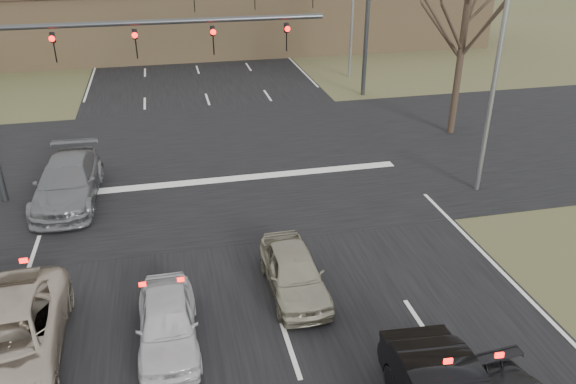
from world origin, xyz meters
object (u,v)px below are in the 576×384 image
Objects in this scene: mast_arm_far at (319,7)px; building at (214,13)px; car_white_sedan at (167,323)px; streetlight_right_near at (496,43)px; car_grey_ahead at (68,182)px; car_silver_ahead at (294,272)px; mast_arm_near at (75,59)px; car_silver_suv at (5,342)px.

building is at bearing 105.58° from mast_arm_far.
mast_arm_far is at bearing 65.01° from car_white_sedan.
car_grey_ahead is at bearing 170.51° from streetlight_right_near.
building is at bearing 74.40° from car_grey_ahead.
building is 28.97m from streetlight_right_near.
car_grey_ahead is 9.92m from car_silver_ahead.
mast_arm_far is (11.41, 10.00, -0.06)m from mast_arm_near.
streetlight_right_near is 1.84× the size of car_silver_suv.
car_silver_ahead is (7.14, 1.44, -0.12)m from car_silver_suv.
car_silver_ahead reaches higher than car_white_sedan.
building reaches higher than car_silver_suv.
mast_arm_near is 10.44m from car_white_sedan.
mast_arm_near reaches higher than car_white_sedan.
car_silver_ahead is at bearing -44.77° from car_grey_ahead.
car_silver_suv is (-1.27, -9.18, -4.32)m from mast_arm_near.
car_silver_suv is 7.28m from car_silver_ahead.
car_white_sedan is at bearing -67.05° from car_grey_ahead.
car_white_sedan is at bearing -158.77° from car_silver_ahead.
mast_arm_near is at bearing -106.13° from building.
mast_arm_far is 2.13× the size of car_grey_ahead.
mast_arm_far is 3.01× the size of car_silver_ahead.
mast_arm_near is 15.17m from mast_arm_far.
car_white_sedan is at bearing -152.29° from streetlight_right_near.
car_silver_suv is 3.65m from car_white_sedan.
car_grey_ahead is (-0.91, -0.50, -4.32)m from mast_arm_near.
mast_arm_far reaches higher than car_silver_ahead.
streetlight_right_near is at bearing -78.53° from mast_arm_far.
mast_arm_far reaches higher than building.
building is at bearing 74.28° from car_silver_suv.
car_silver_ahead is (-1.36, -32.74, -2.03)m from building.
car_grey_ahead is (-12.32, -10.50, -4.26)m from mast_arm_far.
car_silver_suv is at bearing -179.04° from car_white_sedan.
car_grey_ahead is (-3.29, 8.63, 0.14)m from car_white_sedan.
mast_arm_near is 14.38m from streetlight_right_near.
mast_arm_far reaches higher than car_grey_ahead.
mast_arm_near is 2.32× the size of car_grey_ahead.
car_silver_suv is at bearing -90.27° from car_grey_ahead.
mast_arm_near is at bearing 126.62° from car_silver_ahead.
car_grey_ahead is at bearing -107.70° from building.
mast_arm_far is at bearing 101.47° from streetlight_right_near.
mast_arm_near is 1.09× the size of mast_arm_far.
car_white_sedan is at bearing -1.08° from car_silver_suv.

